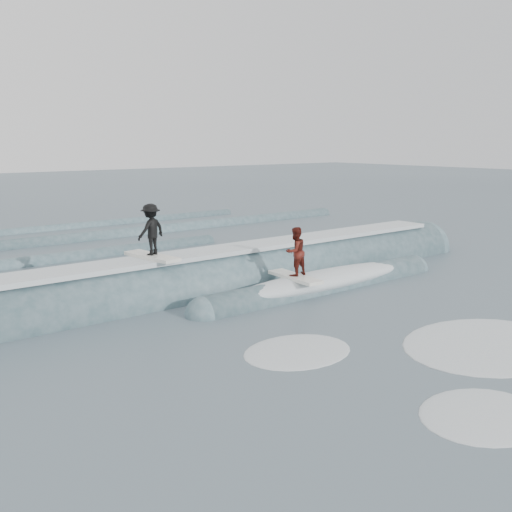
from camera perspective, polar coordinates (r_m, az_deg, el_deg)
ground at (r=13.90m, az=15.17°, el=-8.24°), size 160.00×160.00×0.00m
breaking_wave at (r=18.49m, az=-0.81°, el=-2.79°), size 22.00×3.97×2.38m
surfer_black at (r=16.61m, az=-10.45°, el=2.30°), size 1.08×2.06×1.58m
surfer_red at (r=16.98m, az=3.96°, el=0.04°), size 0.74×2.03×1.56m
whitewater at (r=13.77m, az=21.49°, el=-8.84°), size 11.23×6.68×0.10m
far_swells at (r=27.59m, az=-16.64°, el=1.40°), size 33.41×8.65×0.80m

